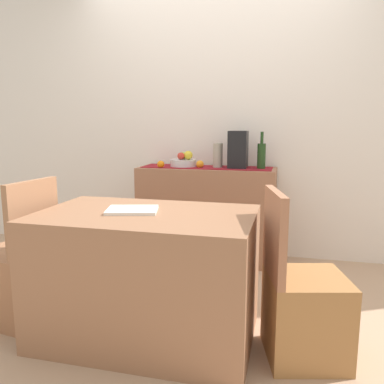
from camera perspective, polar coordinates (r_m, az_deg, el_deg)
The scene contains 17 objects.
ground_plane at distance 2.88m, azimuth -1.20°, elevation -15.65°, with size 6.40×6.40×0.02m, color tan.
room_wall_rear at distance 3.75m, azimuth 3.55°, elevation 11.66°, with size 6.40×0.06×2.70m, color silver.
sideboard_console at distance 3.60m, azimuth 2.11°, elevation -3.15°, with size 1.22×0.42×0.84m, color #986449.
table_runner at distance 3.53m, azimuth 2.16°, elevation 3.59°, with size 1.14×0.32×0.01m, color maroon.
fruit_bowl at distance 3.57m, azimuth -1.27°, elevation 4.21°, with size 0.23×0.23×0.06m, color silver.
apple_center at distance 3.56m, azimuth -1.60°, elevation 5.21°, with size 0.07×0.07×0.07m, color red.
apple_front at distance 3.56m, azimuth -0.53°, elevation 5.32°, with size 0.08×0.08×0.08m, color gold.
apple_right at distance 3.62m, azimuth -1.27°, elevation 5.28°, with size 0.06×0.06×0.06m, color #93AE43.
wine_bottle at distance 3.45m, azimuth 9.98°, elevation 5.23°, with size 0.07×0.07×0.32m.
coffee_maker at distance 3.47m, azimuth 6.65°, elevation 6.07°, with size 0.16×0.18×0.33m, color black.
ceramic_vase at distance 3.50m, azimuth 3.74°, elevation 5.26°, with size 0.08×0.08×0.22m, color #A19A89.
orange_loose_mid at distance 3.48m, azimuth 1.15°, elevation 4.02°, with size 0.07×0.07×0.07m, color orange.
orange_loose_far at distance 3.51m, azimuth -4.52°, elevation 4.01°, with size 0.06×0.06×0.06m, color orange.
dining_table at distance 2.34m, azimuth -6.52°, elevation -11.84°, with size 1.21×0.75×0.74m, color #966547.
open_book at distance 2.26m, azimuth -8.61°, elevation -2.59°, with size 0.28×0.21×0.02m, color white.
chair_near_window at distance 2.79m, azimuth -23.87°, elevation -11.31°, with size 0.45×0.45×0.90m.
chair_by_corner at distance 2.25m, azimuth 15.68°, elevation -15.99°, with size 0.48×0.48×0.90m.
Camera 1 is at (0.69, -2.51, 1.23)m, focal length 37.01 mm.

